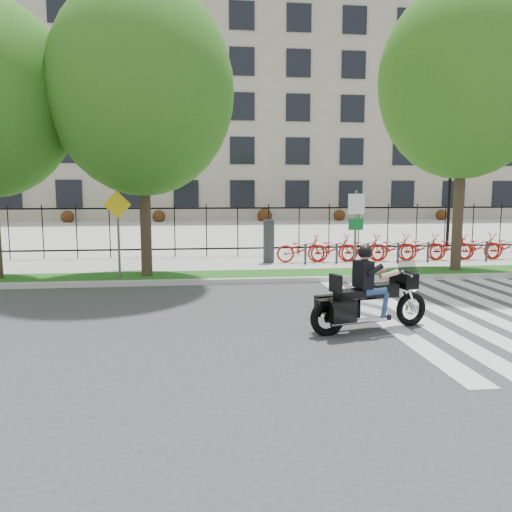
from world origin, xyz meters
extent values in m
plane|color=#323235|center=(0.00, 0.00, 0.00)|extent=(120.00, 120.00, 0.00)
cube|color=#B6B4AB|center=(0.00, 4.10, 0.07)|extent=(60.00, 0.20, 0.15)
cube|color=#184D13|center=(0.00, 4.95, 0.07)|extent=(60.00, 1.50, 0.15)
cube|color=#A6A49B|center=(0.00, 7.45, 0.07)|extent=(60.00, 3.50, 0.15)
cube|color=#A6A49B|center=(0.00, 25.00, 0.05)|extent=(80.00, 34.00, 0.10)
cube|color=gray|center=(0.00, 45.00, 10.00)|extent=(60.00, 20.00, 20.00)
cylinder|color=black|center=(10.00, 12.00, 2.00)|extent=(0.14, 0.14, 4.00)
cylinder|color=black|center=(10.00, 12.00, 3.90)|extent=(0.06, 0.70, 0.70)
sphere|color=white|center=(9.65, 12.00, 4.00)|extent=(0.36, 0.36, 0.36)
sphere|color=white|center=(10.35, 12.00, 4.00)|extent=(0.36, 0.36, 0.36)
cylinder|color=#36281D|center=(-3.04, 4.95, 2.04)|extent=(0.32, 0.32, 3.77)
ellipsoid|color=#1D5413|center=(-3.04, 4.95, 5.49)|extent=(5.23, 5.23, 6.02)
cylinder|color=#36281D|center=(6.60, 4.95, 2.29)|extent=(0.32, 0.32, 4.28)
ellipsoid|color=#1D5413|center=(6.60, 4.95, 5.99)|extent=(5.19, 5.19, 5.97)
cube|color=#2D2D33|center=(0.92, 7.20, 0.90)|extent=(0.35, 0.25, 1.50)
imported|color=#A9160E|center=(2.12, 7.20, 0.63)|extent=(1.82, 0.63, 0.96)
cylinder|color=#2D2D33|center=(2.12, 6.70, 0.50)|extent=(0.08, 0.08, 0.70)
imported|color=#A9160E|center=(3.22, 7.20, 0.63)|extent=(1.82, 0.63, 0.96)
cylinder|color=#2D2D33|center=(3.22, 6.70, 0.50)|extent=(0.08, 0.08, 0.70)
imported|color=#A9160E|center=(4.32, 7.20, 0.63)|extent=(1.82, 0.63, 0.96)
cylinder|color=#2D2D33|center=(4.32, 6.70, 0.50)|extent=(0.08, 0.08, 0.70)
imported|color=#A9160E|center=(5.42, 7.20, 0.63)|extent=(1.82, 0.63, 0.96)
cylinder|color=#2D2D33|center=(5.42, 6.70, 0.50)|extent=(0.08, 0.08, 0.70)
imported|color=#A9160E|center=(6.52, 7.20, 0.63)|extent=(1.82, 0.63, 0.96)
cylinder|color=#2D2D33|center=(6.52, 6.70, 0.50)|extent=(0.08, 0.08, 0.70)
imported|color=#A9160E|center=(7.62, 7.20, 0.63)|extent=(1.82, 0.63, 0.96)
cylinder|color=#2D2D33|center=(7.62, 6.70, 0.50)|extent=(0.08, 0.08, 0.70)
imported|color=#A9160E|center=(8.72, 7.20, 0.63)|extent=(1.82, 0.63, 0.96)
cylinder|color=#2D2D33|center=(8.72, 6.70, 0.50)|extent=(0.08, 0.08, 0.70)
imported|color=#A9160E|center=(9.82, 7.20, 0.63)|extent=(1.82, 0.63, 0.96)
cylinder|color=#59595B|center=(3.17, 4.60, 1.40)|extent=(0.07, 0.07, 2.50)
cube|color=white|center=(3.17, 4.56, 2.25)|extent=(0.50, 0.03, 0.60)
cube|color=#0C6626|center=(3.17, 4.56, 1.65)|extent=(0.45, 0.03, 0.35)
cylinder|color=#59595B|center=(-3.77, 4.60, 1.35)|extent=(0.07, 0.07, 2.40)
cube|color=yellow|center=(-3.77, 4.56, 2.25)|extent=(0.78, 0.03, 0.78)
torus|color=black|center=(2.58, -0.81, 0.33)|extent=(0.68, 0.29, 0.67)
torus|color=black|center=(0.80, -1.26, 0.33)|extent=(0.72, 0.32, 0.71)
cube|color=black|center=(2.39, -0.85, 0.92)|extent=(0.41, 0.59, 0.29)
cube|color=#26262B|center=(2.46, -0.84, 1.14)|extent=(0.26, 0.50, 0.29)
cube|color=silver|center=(1.64, -1.05, 0.44)|extent=(0.64, 0.46, 0.39)
cube|color=black|center=(1.92, -0.97, 0.76)|extent=(0.60, 0.45, 0.25)
cube|color=black|center=(1.31, -1.13, 0.74)|extent=(0.74, 0.51, 0.14)
cube|color=black|center=(0.94, -1.23, 0.95)|extent=(0.18, 0.34, 0.33)
cube|color=black|center=(1.01, -1.51, 0.48)|extent=(0.51, 0.27, 0.39)
cube|color=black|center=(0.86, -0.95, 0.48)|extent=(0.51, 0.27, 0.39)
cube|color=black|center=(1.50, -1.08, 1.08)|extent=(0.32, 0.43, 0.50)
sphere|color=tan|center=(1.53, -1.08, 1.45)|extent=(0.22, 0.22, 0.22)
sphere|color=black|center=(1.53, -1.08, 1.49)|extent=(0.26, 0.26, 0.26)
camera|label=1|loc=(-1.53, -9.90, 2.58)|focal=35.00mm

